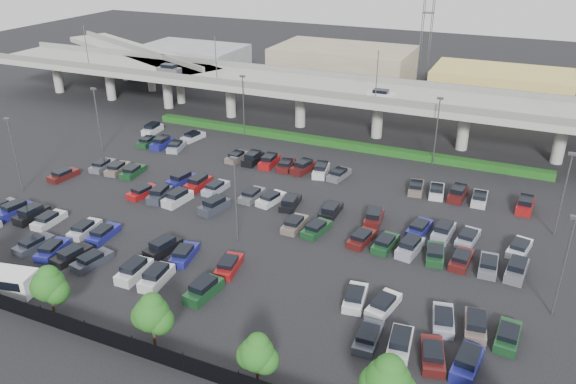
% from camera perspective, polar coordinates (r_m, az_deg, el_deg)
% --- Properties ---
extents(ground, '(280.00, 280.00, 0.00)m').
position_cam_1_polar(ground, '(70.63, -2.05, -1.98)').
color(ground, black).
extents(overpass, '(150.00, 13.00, 15.80)m').
position_cam_1_polar(overpass, '(95.97, 6.18, 9.90)').
color(overpass, gray).
rests_on(overpass, ground).
extents(on_ramp, '(50.93, 30.13, 8.80)m').
position_cam_1_polar(on_ramp, '(129.89, -15.04, 13.27)').
color(on_ramp, gray).
rests_on(on_ramp, ground).
extents(hedge, '(66.00, 1.60, 1.10)m').
position_cam_1_polar(hedge, '(91.59, 4.76, 4.96)').
color(hedge, '#163A10').
rests_on(hedge, ground).
extents(fence, '(70.00, 0.10, 2.00)m').
position_cam_1_polar(fence, '(50.67, -16.44, -14.47)').
color(fence, black).
rests_on(fence, ground).
extents(tree_row, '(65.07, 3.66, 5.94)m').
position_cam_1_polar(tree_row, '(49.52, -15.04, -11.47)').
color(tree_row, '#332316').
rests_on(tree_row, ground).
extents(shuttle_bus, '(7.64, 3.86, 2.34)m').
position_cam_1_polar(shuttle_bus, '(62.18, -27.20, -7.91)').
color(shuttle_bus, white).
rests_on(shuttle_bus, ground).
extents(parked_cars, '(63.08, 41.67, 1.67)m').
position_cam_1_polar(parked_cars, '(68.55, -3.39, -2.32)').
color(parked_cars, '#58595F').
rests_on(parked_cars, ground).
extents(light_poles, '(66.90, 48.38, 10.30)m').
position_cam_1_polar(light_poles, '(71.37, -4.43, 3.78)').
color(light_poles, '#4A4B4F').
rests_on(light_poles, ground).
extents(distant_buildings, '(138.00, 24.00, 9.00)m').
position_cam_1_polar(distant_buildings, '(122.48, 16.30, 10.91)').
color(distant_buildings, gray).
rests_on(distant_buildings, ground).
extents(comm_tower, '(2.40, 2.40, 30.00)m').
position_cam_1_polar(comm_tower, '(133.44, 14.10, 17.51)').
color(comm_tower, '#4A4B4F').
rests_on(comm_tower, ground).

